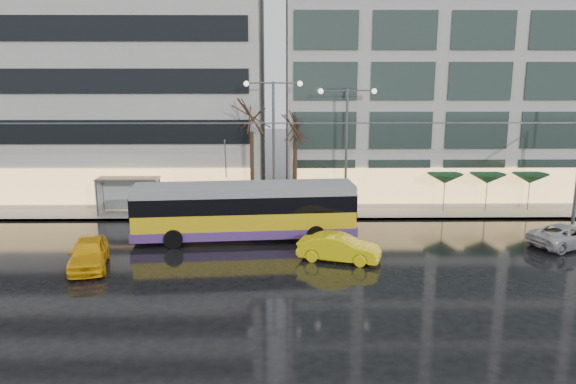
{
  "coord_description": "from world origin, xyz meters",
  "views": [
    {
      "loc": [
        2.5,
        -27.42,
        9.85
      ],
      "look_at": [
        2.92,
        5.0,
        2.82
      ],
      "focal_mm": 35.0,
      "sensor_mm": 36.0,
      "label": 1
    }
  ],
  "objects_px": {
    "street_lamp_near": "(273,129)",
    "bus_shelter": "(124,187)",
    "taxi_a": "(89,253)",
    "trolleybus": "(245,213)"
  },
  "relations": [
    {
      "from": "street_lamp_near",
      "to": "trolleybus",
      "type": "bearing_deg",
      "value": -105.3
    },
    {
      "from": "bus_shelter",
      "to": "taxi_a",
      "type": "bearing_deg",
      "value": -84.27
    },
    {
      "from": "bus_shelter",
      "to": "street_lamp_near",
      "type": "relative_size",
      "value": 0.47
    },
    {
      "from": "trolleybus",
      "to": "bus_shelter",
      "type": "bearing_deg",
      "value": 145.89
    },
    {
      "from": "street_lamp_near",
      "to": "taxi_a",
      "type": "relative_size",
      "value": 2.0
    },
    {
      "from": "street_lamp_near",
      "to": "bus_shelter",
      "type": "bearing_deg",
      "value": -179.37
    },
    {
      "from": "trolleybus",
      "to": "bus_shelter",
      "type": "relative_size",
      "value": 3.14
    },
    {
      "from": "street_lamp_near",
      "to": "taxi_a",
      "type": "xyz_separation_m",
      "value": [
        -9.3,
        -10.88,
        -5.22
      ]
    },
    {
      "from": "bus_shelter",
      "to": "taxi_a",
      "type": "distance_m",
      "value": 10.88
    },
    {
      "from": "bus_shelter",
      "to": "street_lamp_near",
      "type": "bearing_deg",
      "value": 0.63
    }
  ]
}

